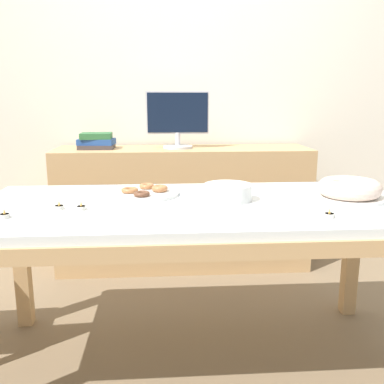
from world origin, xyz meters
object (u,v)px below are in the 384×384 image
cake_chocolate_round (349,190)px  tealight_left_edge (59,207)px  plate_stack (228,192)px  computer_monitor (178,120)px  tealight_near_front (5,215)px  tealight_centre (329,215)px  book_stack (97,141)px  pastry_platter (145,193)px  tealight_right_edge (81,207)px  tealight_near_cakes (366,186)px

cake_chocolate_round → tealight_left_edge: bearing=-175.7°
plate_stack → computer_monitor: bearing=99.1°
tealight_near_front → tealight_centre: same height
tealight_centre → book_stack: bearing=126.9°
pastry_platter → tealight_right_edge: pastry_platter is taller
cake_chocolate_round → plate_stack: (-0.53, 0.02, -0.01)m
book_stack → tealight_right_edge: size_ratio=6.12×
plate_stack → book_stack: bearing=123.2°
computer_monitor → tealight_centre: (0.51, -1.39, -0.28)m
computer_monitor → pastry_platter: computer_monitor is taller
tealight_centre → tealight_near_cakes: 0.62m
plate_stack → tealight_centre: bearing=-42.0°
cake_chocolate_round → tealight_near_cakes: 0.27m
pastry_platter → tealight_centre: 0.81m
tealight_near_cakes → tealight_left_edge: bearing=-168.0°
tealight_centre → computer_monitor: bearing=110.0°
book_stack → tealight_near_front: book_stack is taller
book_stack → plate_stack: book_stack is taller
tealight_right_edge → tealight_near_front: bearing=-159.6°
tealight_left_edge → tealight_right_edge: size_ratio=1.00×
pastry_platter → tealight_right_edge: 0.34m
plate_stack → tealight_near_cakes: (0.71, 0.19, -0.02)m
pastry_platter → tealight_near_cakes: 1.07m
book_stack → tealight_right_edge: book_stack is taller
tealight_left_edge → tealight_right_edge: (0.09, -0.02, 0.00)m
book_stack → tealight_near_cakes: book_stack is taller
computer_monitor → tealight_right_edge: 1.32m
cake_chocolate_round → tealight_left_edge: (-1.23, -0.09, -0.03)m
cake_chocolate_round → pastry_platter: cake_chocolate_round is taller
book_stack → plate_stack: bearing=-56.8°
tealight_centre → plate_stack: bearing=138.0°
book_stack → cake_chocolate_round: size_ratio=0.79×
computer_monitor → tealight_left_edge: bearing=-113.3°
tealight_centre → tealight_near_cakes: same height
tealight_right_edge → tealight_left_edge: bearing=170.3°
book_stack → tealight_near_front: 1.33m
tealight_centre → tealight_right_edge: same height
computer_monitor → tealight_centre: computer_monitor is taller
tealight_right_edge → tealight_near_cakes: 1.35m
pastry_platter → tealight_left_edge: (-0.33, -0.23, -0.00)m
tealight_near_front → tealight_right_edge: (0.26, 0.10, 0.00)m
tealight_left_edge → tealight_right_edge: bearing=-9.7°
plate_stack → tealight_right_edge: bearing=-168.3°
book_stack → plate_stack: size_ratio=1.17×
book_stack → tealight_near_cakes: size_ratio=6.12×
pastry_platter → tealight_right_edge: size_ratio=7.71×
tealight_near_front → plate_stack: bearing=14.4°
plate_stack → tealight_near_cakes: 0.73m
tealight_near_front → tealight_centre: (1.20, -0.08, 0.00)m
computer_monitor → tealight_right_edge: (-0.43, -1.22, -0.28)m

